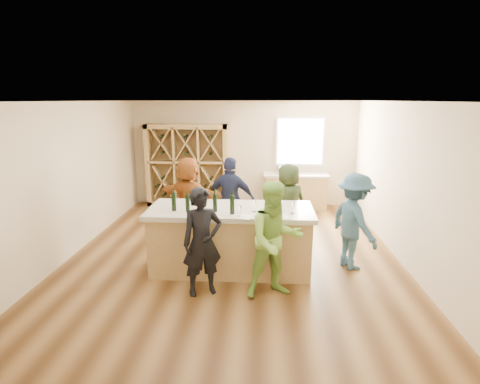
# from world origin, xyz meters

# --- Properties ---
(floor) EXTENTS (6.00, 7.00, 0.10)m
(floor) POSITION_xyz_m (0.00, 0.00, -0.05)
(floor) COLOR brown
(floor) RESTS_ON ground
(ceiling) EXTENTS (6.00, 7.00, 0.10)m
(ceiling) POSITION_xyz_m (0.00, 0.00, 2.85)
(ceiling) COLOR white
(ceiling) RESTS_ON ground
(wall_back) EXTENTS (6.00, 0.10, 2.80)m
(wall_back) POSITION_xyz_m (0.00, 3.55, 1.40)
(wall_back) COLOR beige
(wall_back) RESTS_ON ground
(wall_front) EXTENTS (6.00, 0.10, 2.80)m
(wall_front) POSITION_xyz_m (0.00, -3.55, 1.40)
(wall_front) COLOR beige
(wall_front) RESTS_ON ground
(wall_left) EXTENTS (0.10, 7.00, 2.80)m
(wall_left) POSITION_xyz_m (-3.05, 0.00, 1.40)
(wall_left) COLOR beige
(wall_left) RESTS_ON ground
(wall_right) EXTENTS (0.10, 7.00, 2.80)m
(wall_right) POSITION_xyz_m (3.05, 0.00, 1.40)
(wall_right) COLOR beige
(wall_right) RESTS_ON ground
(window_frame) EXTENTS (1.30, 0.06, 1.30)m
(window_frame) POSITION_xyz_m (1.50, 3.47, 1.75)
(window_frame) COLOR white
(window_frame) RESTS_ON wall_back
(window_pane) EXTENTS (1.18, 0.01, 1.18)m
(window_pane) POSITION_xyz_m (1.50, 3.44, 1.75)
(window_pane) COLOR white
(window_pane) RESTS_ON wall_back
(wine_rack) EXTENTS (2.20, 0.45, 2.20)m
(wine_rack) POSITION_xyz_m (-1.50, 3.27, 1.10)
(wine_rack) COLOR tan
(wine_rack) RESTS_ON floor
(back_counter_base) EXTENTS (1.60, 0.58, 0.86)m
(back_counter_base) POSITION_xyz_m (1.40, 3.20, 0.43)
(back_counter_base) COLOR tan
(back_counter_base) RESTS_ON floor
(back_counter_top) EXTENTS (1.70, 0.62, 0.06)m
(back_counter_top) POSITION_xyz_m (1.40, 3.20, 0.89)
(back_counter_top) COLOR beige
(back_counter_top) RESTS_ON back_counter_base
(sink) EXTENTS (0.54, 0.54, 0.19)m
(sink) POSITION_xyz_m (1.20, 3.20, 1.01)
(sink) COLOR silver
(sink) RESTS_ON back_counter_top
(faucet) EXTENTS (0.02, 0.02, 0.30)m
(faucet) POSITION_xyz_m (1.20, 3.38, 1.07)
(faucet) COLOR silver
(faucet) RESTS_ON back_counter_top
(tasting_counter_base) EXTENTS (2.60, 1.00, 1.00)m
(tasting_counter_base) POSITION_xyz_m (-0.00, -0.65, 0.50)
(tasting_counter_base) COLOR tan
(tasting_counter_base) RESTS_ON floor
(tasting_counter_top) EXTENTS (2.72, 1.12, 0.08)m
(tasting_counter_top) POSITION_xyz_m (-0.00, -0.65, 1.04)
(tasting_counter_top) COLOR beige
(tasting_counter_top) RESTS_ON tasting_counter_base
(wine_bottle_a) EXTENTS (0.09, 0.09, 0.30)m
(wine_bottle_a) POSITION_xyz_m (-0.91, -0.83, 1.23)
(wine_bottle_a) COLOR black
(wine_bottle_a) RESTS_ON tasting_counter_top
(wine_bottle_b) EXTENTS (0.08, 0.08, 0.27)m
(wine_bottle_b) POSITION_xyz_m (-0.68, -0.87, 1.22)
(wine_bottle_b) COLOR black
(wine_bottle_b) RESTS_ON tasting_counter_top
(wine_bottle_c) EXTENTS (0.08, 0.08, 0.28)m
(wine_bottle_c) POSITION_xyz_m (-0.50, -0.78, 1.22)
(wine_bottle_c) COLOR black
(wine_bottle_c) RESTS_ON tasting_counter_top
(wine_bottle_d) EXTENTS (0.09, 0.09, 0.30)m
(wine_bottle_d) POSITION_xyz_m (-0.45, -0.82, 1.23)
(wine_bottle_d) COLOR black
(wine_bottle_d) RESTS_ON tasting_counter_top
(wine_bottle_e) EXTENTS (0.09, 0.09, 0.29)m
(wine_bottle_e) POSITION_xyz_m (-0.24, -0.84, 1.23)
(wine_bottle_e) COLOR black
(wine_bottle_e) RESTS_ON tasting_counter_top
(wine_glass_b) EXTENTS (0.08, 0.08, 0.18)m
(wine_glass_b) POSITION_xyz_m (0.18, -1.13, 1.17)
(wine_glass_b) COLOR white
(wine_glass_b) RESTS_ON tasting_counter_top
(wine_glass_c) EXTENTS (0.07, 0.07, 0.18)m
(wine_glass_c) POSITION_xyz_m (0.65, -1.11, 1.17)
(wine_glass_c) COLOR white
(wine_glass_c) RESTS_ON tasting_counter_top
(wine_glass_d) EXTENTS (0.06, 0.06, 0.16)m
(wine_glass_d) POSITION_xyz_m (0.39, -0.82, 1.16)
(wine_glass_d) COLOR white
(wine_glass_d) RESTS_ON tasting_counter_top
(wine_glass_e) EXTENTS (0.10, 0.10, 0.19)m
(wine_glass_e) POSITION_xyz_m (0.99, -0.88, 1.18)
(wine_glass_e) COLOR white
(wine_glass_e) RESTS_ON tasting_counter_top
(tasting_menu_a) EXTENTS (0.29, 0.34, 0.00)m
(tasting_menu_a) POSITION_xyz_m (-0.30, -1.06, 1.08)
(tasting_menu_a) COLOR white
(tasting_menu_a) RESTS_ON tasting_counter_top
(tasting_menu_b) EXTENTS (0.25, 0.30, 0.00)m
(tasting_menu_b) POSITION_xyz_m (0.26, -1.09, 1.08)
(tasting_menu_b) COLOR white
(tasting_menu_b) RESTS_ON tasting_counter_top
(tasting_menu_c) EXTENTS (0.28, 0.32, 0.00)m
(tasting_menu_c) POSITION_xyz_m (0.81, -1.03, 1.08)
(tasting_menu_c) COLOR white
(tasting_menu_c) RESTS_ON tasting_counter_top
(person_near_left) EXTENTS (0.72, 0.63, 1.62)m
(person_near_left) POSITION_xyz_m (-0.35, -1.49, 0.81)
(person_near_left) COLOR black
(person_near_left) RESTS_ON floor
(person_near_right) EXTENTS (0.94, 0.70, 1.73)m
(person_near_right) POSITION_xyz_m (0.71, -1.49, 0.86)
(person_near_right) COLOR #8CC64C
(person_near_right) RESTS_ON floor
(person_server) EXTENTS (0.89, 1.18, 1.66)m
(person_server) POSITION_xyz_m (2.07, -0.46, 0.83)
(person_server) COLOR #335972
(person_server) RESTS_ON floor
(person_far_mid) EXTENTS (1.10, 0.73, 1.73)m
(person_far_mid) POSITION_xyz_m (-0.11, 0.69, 0.86)
(person_far_mid) COLOR #191E38
(person_far_mid) RESTS_ON floor
(person_far_right) EXTENTS (0.93, 0.79, 1.61)m
(person_far_right) POSITION_xyz_m (1.04, 0.74, 0.80)
(person_far_right) COLOR #263319
(person_far_right) RESTS_ON floor
(person_far_left) EXTENTS (1.67, 1.18, 1.70)m
(person_far_left) POSITION_xyz_m (-1.00, 0.86, 0.85)
(person_far_left) COLOR #994C19
(person_far_left) RESTS_ON floor
(wine_bottle_f) EXTENTS (0.07, 0.07, 0.30)m
(wine_bottle_f) POSITION_xyz_m (0.05, -0.95, 1.23)
(wine_bottle_f) COLOR black
(wine_bottle_f) RESTS_ON tasting_counter_top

